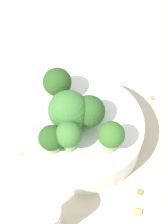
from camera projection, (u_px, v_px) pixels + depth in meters
The scene contains 13 objects.
ground_plane at pixel (84, 141), 0.57m from camera, with size 3.00×3.00×0.00m, color beige.
bowl at pixel (84, 133), 0.55m from camera, with size 0.17×0.17×0.05m, color white.
broccoli_floret_0 at pixel (52, 139), 0.48m from camera, with size 0.03×0.03×0.05m.
broccoli_floret_1 at pixel (68, 111), 0.50m from camera, with size 0.05×0.05×0.06m.
broccoli_floret_2 at pixel (111, 136), 0.48m from camera, with size 0.04×0.04×0.05m.
broccoli_floret_3 at pixel (89, 111), 0.50m from camera, with size 0.04×0.04×0.05m.
broccoli_floret_4 at pixel (57, 83), 0.52m from camera, with size 0.04×0.04×0.06m.
broccoli_floret_5 at pixel (69, 136), 0.48m from camera, with size 0.03×0.03×0.05m.
pepper_shaker at pixel (48, 220), 0.46m from camera, with size 0.04×0.04×0.08m.
almond_crumb_0 at pixel (152, 97), 0.61m from camera, with size 0.01×0.00×0.01m, color #AD7F4C.
almond_crumb_1 at pixel (140, 192), 0.52m from camera, with size 0.01×0.01×0.01m, color olive.
almond_crumb_3 at pixel (21, 153), 0.55m from camera, with size 0.01×0.00×0.01m, color tan.
almond_crumb_4 at pixel (138, 212), 0.51m from camera, with size 0.01×0.01×0.01m, color tan.
Camera 1 is at (0.12, 0.23, 0.51)m, focal length 60.00 mm.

